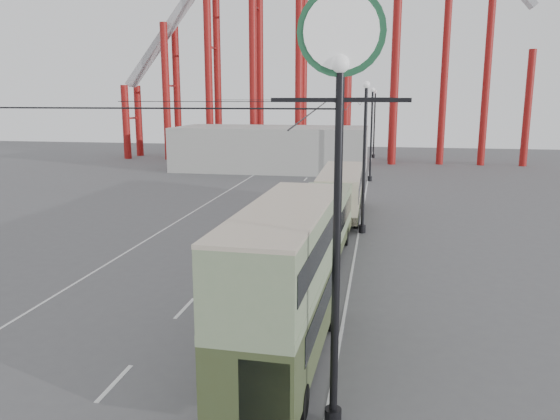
% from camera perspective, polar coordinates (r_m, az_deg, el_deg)
% --- Properties ---
extents(ground, '(160.00, 160.00, 0.00)m').
position_cam_1_polar(ground, '(18.99, -11.29, -14.67)').
color(ground, '#515154').
rests_on(ground, ground).
extents(road_markings, '(12.52, 120.00, 0.01)m').
position_cam_1_polar(road_markings, '(37.16, -1.35, -1.30)').
color(road_markings, silver).
rests_on(road_markings, ground).
extents(lamp_post_near, '(3.20, 0.44, 10.80)m').
position_cam_1_polar(lamp_post_near, '(12.79, 6.23, 9.39)').
color(lamp_post_near, black).
rests_on(lamp_post_near, ground).
extents(lamp_post_mid, '(3.20, 0.44, 9.32)m').
position_cam_1_polar(lamp_post_mid, '(33.96, 8.79, 5.33)').
color(lamp_post_mid, black).
rests_on(lamp_post_mid, ground).
extents(lamp_post_far, '(3.20, 0.44, 9.32)m').
position_cam_1_polar(lamp_post_far, '(55.87, 9.51, 7.76)').
color(lamp_post_far, black).
rests_on(lamp_post_far, ground).
extents(lamp_post_distant, '(3.20, 0.44, 9.32)m').
position_cam_1_polar(lamp_post_distant, '(77.83, 9.83, 8.81)').
color(lamp_post_distant, black).
rests_on(lamp_post_distant, ground).
extents(fairground_shed, '(22.00, 10.00, 5.00)m').
position_cam_1_polar(fairground_shed, '(64.25, -0.89, 6.46)').
color(fairground_shed, '#A5A6A0').
rests_on(fairground_shed, ground).
extents(double_decker_bus, '(2.70, 9.57, 5.10)m').
position_cam_1_polar(double_decker_bus, '(17.17, 0.58, -7.00)').
color(double_decker_bus, '#3D4726').
rests_on(double_decker_bus, ground).
extents(single_decker_green, '(2.97, 11.59, 3.26)m').
position_cam_1_polar(single_decker_green, '(28.06, 3.85, -1.77)').
color(single_decker_green, gray).
rests_on(single_decker_green, ground).
extents(single_decker_cream, '(2.90, 10.83, 3.35)m').
position_cam_1_polar(single_decker_cream, '(38.87, 6.37, 2.04)').
color(single_decker_cream, '#C2B49C').
rests_on(single_decker_cream, ground).
extents(pedestrian, '(0.87, 0.80, 1.98)m').
position_cam_1_polar(pedestrian, '(23.16, -0.85, -6.85)').
color(pedestrian, black).
rests_on(pedestrian, ground).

